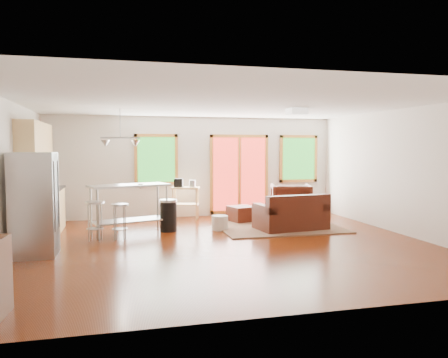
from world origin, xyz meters
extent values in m
cube|color=#3D1203|center=(0.00, 0.00, -0.01)|extent=(7.50, 7.00, 0.02)
cube|color=silver|center=(0.00, 0.00, 2.61)|extent=(7.50, 7.00, 0.02)
cube|color=beige|center=(0.00, 3.51, 1.30)|extent=(7.50, 0.02, 2.60)
cube|color=beige|center=(-3.76, 0.00, 1.30)|extent=(0.02, 7.00, 2.60)
cube|color=beige|center=(3.76, 0.00, 1.30)|extent=(0.02, 7.00, 2.60)
cube|color=beige|center=(0.00, -3.51, 1.30)|extent=(7.50, 0.02, 2.60)
cube|color=#1B5619|center=(-1.00, 3.46, 1.50)|extent=(0.94, 0.02, 1.14)
cube|color=#AC6926|center=(-1.00, 3.46, 2.11)|extent=(1.10, 0.05, 0.08)
cube|color=#AC6926|center=(-1.00, 3.46, 0.89)|extent=(1.10, 0.05, 0.08)
cube|color=#AC6926|center=(-1.51, 3.46, 1.50)|extent=(0.08, 0.05, 1.30)
cube|color=#AC6926|center=(-0.49, 3.46, 1.50)|extent=(0.08, 0.05, 1.30)
cube|color=#B1271D|center=(1.20, 3.46, 1.10)|extent=(1.44, 0.02, 1.94)
cube|color=#AC6926|center=(1.20, 3.46, 2.11)|extent=(1.60, 0.05, 0.08)
cube|color=#AC6926|center=(1.20, 3.46, 0.09)|extent=(1.60, 0.05, 0.08)
cube|color=#AC6926|center=(0.44, 3.46, 1.10)|extent=(0.08, 0.05, 2.10)
cube|color=#AC6926|center=(1.96, 3.46, 1.10)|extent=(0.08, 0.05, 2.10)
cube|color=#AC6926|center=(1.20, 3.46, 1.10)|extent=(0.08, 0.05, 1.94)
cube|color=#1B5619|center=(2.90, 3.46, 1.50)|extent=(0.94, 0.02, 1.14)
cube|color=#AC6926|center=(2.90, 3.46, 2.11)|extent=(1.10, 0.05, 0.08)
cube|color=#AC6926|center=(2.90, 3.46, 0.89)|extent=(1.10, 0.05, 0.08)
cube|color=#AC6926|center=(2.39, 3.46, 1.50)|extent=(0.08, 0.05, 1.30)
cube|color=#AC6926|center=(3.41, 3.46, 1.50)|extent=(0.08, 0.05, 1.30)
cube|color=#4F623B|center=(1.54, 1.41, 0.01)|extent=(2.70, 2.09, 0.03)
cube|color=#33120A|center=(1.71, 1.11, 0.21)|extent=(1.59, 1.03, 0.42)
cube|color=#33120A|center=(1.75, 0.79, 0.61)|extent=(1.50, 0.39, 0.38)
cube|color=#33120A|center=(1.07, 1.03, 0.50)|extent=(0.31, 0.86, 0.16)
cube|color=#33120A|center=(2.35, 1.20, 0.50)|extent=(0.31, 0.86, 0.16)
cube|color=#33120A|center=(1.38, 1.12, 0.48)|extent=(0.68, 0.62, 0.12)
cube|color=#33120A|center=(2.03, 1.20, 0.48)|extent=(0.68, 0.62, 0.12)
cube|color=#3D1E0C|center=(2.04, 1.74, 0.39)|extent=(1.17, 0.96, 0.04)
cube|color=#3D1E0C|center=(1.73, 1.37, 0.18)|extent=(0.08, 0.08, 0.37)
cube|color=#3D1E0C|center=(2.52, 1.70, 0.18)|extent=(0.08, 0.08, 0.37)
cube|color=#3D1E0C|center=(1.56, 1.78, 0.18)|extent=(0.08, 0.08, 0.37)
cube|color=#3D1E0C|center=(2.34, 2.11, 0.18)|extent=(0.08, 0.08, 0.37)
imported|color=#33120A|center=(2.26, 2.47, 0.49)|extent=(1.17, 1.13, 0.99)
cube|color=#33120A|center=(0.95, 2.36, 0.19)|extent=(0.71, 0.71, 0.38)
cylinder|color=beige|center=(0.19, 1.46, 0.16)|extent=(0.45, 0.45, 0.31)
imported|color=silver|center=(1.67, 1.74, 0.49)|extent=(0.19, 0.20, 0.18)
sphere|color=red|center=(1.70, 1.75, 0.63)|extent=(0.07, 0.07, 0.07)
sphere|color=red|center=(1.64, 1.72, 0.65)|extent=(0.07, 0.07, 0.07)
sphere|color=red|center=(1.67, 1.77, 0.67)|extent=(0.07, 0.07, 0.07)
imported|color=maroon|center=(1.90, 1.90, 0.55)|extent=(0.22, 0.09, 0.30)
cube|color=tan|center=(-3.45, 1.70, 0.45)|extent=(0.60, 2.20, 0.90)
cube|color=black|center=(-3.45, 1.70, 0.92)|extent=(0.64, 2.24, 0.04)
cube|color=tan|center=(-3.57, 1.70, 1.95)|extent=(0.36, 2.20, 0.70)
cylinder|color=#B7BABC|center=(-3.45, 1.20, 1.03)|extent=(0.12, 0.12, 0.18)
cube|color=black|center=(-3.45, 2.10, 1.04)|extent=(0.22, 0.18, 0.20)
cube|color=#B7BABC|center=(-3.31, -0.07, 0.86)|extent=(0.70, 0.68, 1.72)
cube|color=gray|center=(-2.98, -0.07, 0.86)|extent=(0.03, 0.63, 1.68)
cylinder|color=gray|center=(-2.96, -0.28, 1.00)|extent=(0.02, 0.02, 1.15)
cylinder|color=gray|center=(-2.96, 0.14, 1.00)|extent=(0.02, 0.02, 1.15)
cube|color=#B7BABC|center=(-1.74, 1.54, 1.01)|extent=(1.75, 1.11, 0.04)
cube|color=gray|center=(-1.74, 1.54, 0.27)|extent=(1.62, 1.00, 0.03)
cylinder|color=gray|center=(-2.37, 1.07, 0.49)|extent=(0.05, 0.05, 0.99)
cylinder|color=gray|center=(-0.96, 1.52, 0.49)|extent=(0.05, 0.05, 0.99)
cylinder|color=gray|center=(-2.52, 1.55, 0.49)|extent=(0.05, 0.05, 0.99)
cylinder|color=gray|center=(-1.11, 2.00, 0.49)|extent=(0.05, 0.05, 0.99)
imported|color=silver|center=(-1.51, 1.47, 1.01)|extent=(0.13, 0.11, 0.12)
cylinder|color=#B7BABC|center=(-2.41, 0.96, 0.74)|extent=(0.42, 0.42, 0.04)
cylinder|color=gray|center=(-2.29, 1.03, 0.36)|extent=(0.03, 0.03, 0.72)
cylinder|color=gray|center=(-2.49, 1.07, 0.36)|extent=(0.03, 0.03, 0.72)
cylinder|color=gray|center=(-2.52, 0.88, 0.36)|extent=(0.03, 0.03, 0.72)
cylinder|color=gray|center=(-2.33, 0.84, 0.36)|extent=(0.03, 0.03, 0.72)
cylinder|color=gray|center=(-2.41, 0.96, 0.23)|extent=(0.39, 0.39, 0.02)
cylinder|color=#B7BABC|center=(-1.94, 0.92, 0.69)|extent=(0.39, 0.39, 0.04)
cylinder|color=gray|center=(-1.84, 0.99, 0.33)|extent=(0.03, 0.03, 0.67)
cylinder|color=gray|center=(-2.01, 1.03, 0.33)|extent=(0.03, 0.03, 0.67)
cylinder|color=gray|center=(-2.05, 0.85, 0.33)|extent=(0.03, 0.03, 0.67)
cylinder|color=gray|center=(-1.87, 0.82, 0.33)|extent=(0.03, 0.03, 0.67)
cylinder|color=gray|center=(-1.94, 0.92, 0.22)|extent=(0.35, 0.35, 0.01)
cylinder|color=black|center=(-0.92, 1.58, 0.32)|extent=(0.42, 0.42, 0.64)
cylinder|color=#B7BABC|center=(-0.92, 1.58, 0.66)|extent=(0.43, 0.43, 0.05)
cube|color=tan|center=(-0.32, 3.01, 0.80)|extent=(0.77, 0.61, 0.04)
cube|color=tan|center=(-0.32, 3.01, 0.39)|extent=(0.73, 0.57, 0.03)
cube|color=tan|center=(-0.65, 2.93, 0.41)|extent=(0.05, 0.05, 0.81)
cube|color=tan|center=(-0.09, 2.76, 0.41)|extent=(0.05, 0.05, 0.81)
cube|color=tan|center=(-0.55, 3.26, 0.41)|extent=(0.05, 0.05, 0.81)
cube|color=tan|center=(0.00, 3.09, 0.41)|extent=(0.05, 0.05, 0.81)
cube|color=black|center=(-0.49, 3.06, 0.93)|extent=(0.26, 0.25, 0.21)
cylinder|color=#B7BABC|center=(-0.16, 2.96, 0.91)|extent=(0.19, 0.19, 0.17)
cube|color=white|center=(1.60, 0.60, 2.53)|extent=(0.35, 0.35, 0.12)
cylinder|color=gray|center=(-1.90, 1.50, 2.30)|extent=(0.02, 0.02, 0.60)
cube|color=gray|center=(-1.90, 1.50, 2.00)|extent=(0.80, 0.04, 0.03)
cone|color=#B7BABC|center=(-2.20, 1.50, 1.88)|extent=(0.18, 0.18, 0.14)
cone|color=#B7BABC|center=(-1.60, 1.50, 1.88)|extent=(0.18, 0.18, 0.14)
camera|label=1|loc=(-1.98, -7.75, 1.78)|focal=35.00mm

